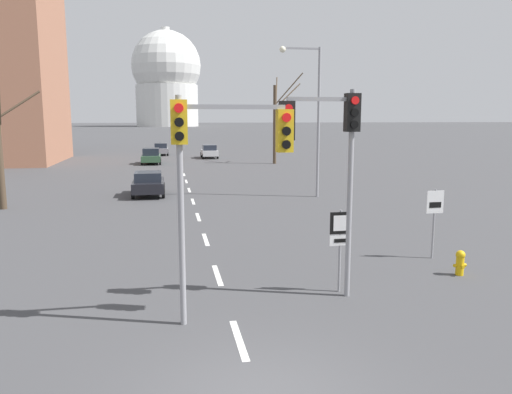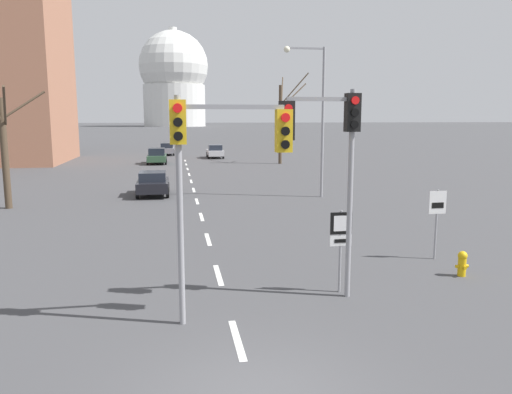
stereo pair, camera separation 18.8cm
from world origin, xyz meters
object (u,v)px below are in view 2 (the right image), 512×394
object	(u,v)px
traffic_signal_near_right	(330,142)
sedan_mid_centre	(167,149)
speed_limit_sign	(437,212)
sedan_near_left	(153,183)
route_sign_post	(341,237)
fire_hydrant	(462,263)
sedan_near_right	(157,156)
traffic_signal_centre_tall	(216,152)
street_lamp_right	(316,106)
sedan_far_left	(215,151)

from	to	relation	value
traffic_signal_near_right	sedan_mid_centre	bearing A→B (deg)	95.22
sedan_mid_centre	speed_limit_sign	bearing A→B (deg)	-79.03
sedan_near_left	route_sign_post	bearing A→B (deg)	-72.71
route_sign_post	sedan_mid_centre	world-z (taller)	route_sign_post
fire_hydrant	sedan_near_right	size ratio (longest dim) A/B	0.18
traffic_signal_centre_tall	street_lamp_right	distance (m)	18.90
route_sign_post	sedan_far_left	world-z (taller)	route_sign_post
sedan_far_left	traffic_signal_near_right	bearing A→B (deg)	-91.11
traffic_signal_near_right	traffic_signal_centre_tall	size ratio (longest dim) A/B	1.04
sedan_mid_centre	sedan_near_left	bearing A→B (deg)	-90.86
fire_hydrant	sedan_near_right	xyz separation A→B (m)	(-10.14, 38.55, 0.38)
fire_hydrant	route_sign_post	bearing A→B (deg)	-169.80
speed_limit_sign	sedan_far_left	xyz separation A→B (m)	(-3.81, 42.91, -0.82)
traffic_signal_centre_tall	route_sign_post	bearing A→B (deg)	22.51
traffic_signal_centre_tall	sedan_far_left	bearing A→B (deg)	85.30
sedan_mid_centre	sedan_far_left	size ratio (longest dim) A/B	1.05
traffic_signal_centre_tall	street_lamp_right	world-z (taller)	street_lamp_right
traffic_signal_near_right	sedan_near_right	size ratio (longest dim) A/B	1.28
fire_hydrant	sedan_near_left	world-z (taller)	sedan_near_left
route_sign_post	sedan_near_right	size ratio (longest dim) A/B	0.54
traffic_signal_near_right	street_lamp_right	xyz separation A→B (m)	(4.34, 16.29, 1.22)
route_sign_post	street_lamp_right	world-z (taller)	street_lamp_right
sedan_near_left	sedan_mid_centre	world-z (taller)	sedan_mid_centre
route_sign_post	street_lamp_right	xyz separation A→B (m)	(3.86, 15.95, 3.79)
street_lamp_right	sedan_far_left	size ratio (longest dim) A/B	2.19
street_lamp_right	sedan_near_left	size ratio (longest dim) A/B	2.28
route_sign_post	sedan_far_left	size ratio (longest dim) A/B	0.57
speed_limit_sign	sedan_mid_centre	world-z (taller)	speed_limit_sign
sedan_near_right	sedan_mid_centre	world-z (taller)	sedan_near_right
fire_hydrant	sedan_near_left	xyz separation A→B (m)	(-9.74, 17.44, 0.34)
traffic_signal_near_right	sedan_near_right	xyz separation A→B (m)	(-5.57, 39.63, -3.32)
traffic_signal_centre_tall	traffic_signal_near_right	bearing A→B (deg)	20.03
traffic_signal_near_right	fire_hydrant	bearing A→B (deg)	13.33
sedan_near_right	sedan_far_left	distance (m)	8.94
sedan_far_left	route_sign_post	bearing A→B (deg)	-90.51
sedan_far_left	sedan_near_right	bearing A→B (deg)	-136.20
traffic_signal_near_right	sedan_mid_centre	xyz separation A→B (m)	(-4.69, 51.32, -3.34)
street_lamp_right	sedan_near_right	xyz separation A→B (m)	(-9.91, 23.34, -4.54)
traffic_signal_centre_tall	sedan_mid_centre	bearing A→B (deg)	91.87
speed_limit_sign	sedan_far_left	distance (m)	43.08
fire_hydrant	sedan_far_left	world-z (taller)	sedan_far_left
sedan_near_right	traffic_signal_near_right	bearing A→B (deg)	-82.00
traffic_signal_near_right	sedan_far_left	size ratio (longest dim) A/B	1.37
route_sign_post	fire_hydrant	xyz separation A→B (m)	(4.09, 0.74, -1.12)
traffic_signal_near_right	route_sign_post	bearing A→B (deg)	35.95
traffic_signal_centre_tall	sedan_near_left	bearing A→B (deg)	96.41
route_sign_post	sedan_near_right	xyz separation A→B (m)	(-6.05, 39.28, -0.75)
fire_hydrant	street_lamp_right	bearing A→B (deg)	90.85
traffic_signal_centre_tall	route_sign_post	distance (m)	4.46
street_lamp_right	sedan_near_right	distance (m)	25.76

